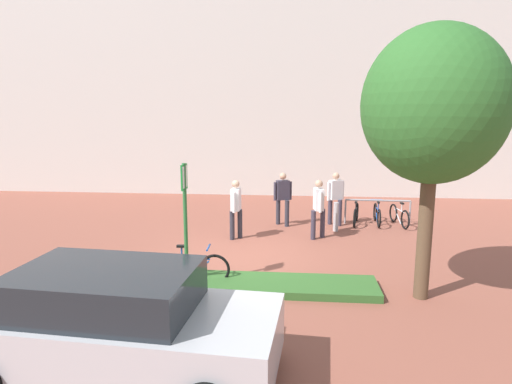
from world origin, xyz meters
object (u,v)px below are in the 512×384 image
(parking_sign_post, at_px, (185,207))
(person_casual_tan, at_px, (335,195))
(bike_rack_cluster, at_px, (377,214))
(person_suited_navy, at_px, (283,195))
(person_shirt_blue, at_px, (236,206))
(bollard_steel, at_px, (336,217))
(bike_at_sign, at_px, (191,268))
(tree_sidewalk, at_px, (434,106))
(person_shirt_white, at_px, (318,205))
(car_silver_sedan, at_px, (118,324))

(parking_sign_post, distance_m, person_casual_tan, 6.49)
(bike_rack_cluster, xyz_separation_m, person_suited_navy, (-3.07, -0.37, 0.63))
(parking_sign_post, bearing_deg, person_shirt_blue, 80.92)
(bollard_steel, height_order, person_suited_navy, person_suited_navy)
(bike_at_sign, bearing_deg, bike_rack_cluster, 48.10)
(tree_sidewalk, xyz_separation_m, person_shirt_white, (-1.83, 3.96, -2.74))
(car_silver_sedan, bearing_deg, parking_sign_post, 87.08)
(bike_rack_cluster, bearing_deg, bike_at_sign, -131.90)
(parking_sign_post, distance_m, person_shirt_white, 4.84)
(car_silver_sedan, bearing_deg, person_suited_navy, 76.45)
(bollard_steel, relative_size, person_shirt_blue, 0.52)
(person_casual_tan, bearing_deg, parking_sign_post, -123.33)
(tree_sidewalk, xyz_separation_m, car_silver_sedan, (-4.91, -3.03, -2.97))
(car_silver_sedan, bearing_deg, person_shirt_white, 66.18)
(bike_rack_cluster, relative_size, car_silver_sedan, 0.48)
(parking_sign_post, xyz_separation_m, bollard_steel, (3.51, 4.64, -1.25))
(tree_sidewalk, xyz_separation_m, bollard_steel, (-1.24, 4.81, -3.27))
(person_shirt_blue, bearing_deg, person_shirt_white, 5.98)
(parking_sign_post, bearing_deg, person_suited_navy, 70.31)
(person_shirt_white, bearing_deg, car_silver_sedan, -113.82)
(person_shirt_blue, height_order, car_silver_sedan, person_shirt_blue)
(parking_sign_post, distance_m, bike_at_sign, 1.36)
(parking_sign_post, bearing_deg, car_silver_sedan, -92.92)
(bike_at_sign, relative_size, car_silver_sedan, 0.38)
(bike_at_sign, distance_m, bollard_steel, 5.68)
(person_suited_navy, bearing_deg, bike_rack_cluster, 6.90)
(bike_at_sign, bearing_deg, tree_sidewalk, -3.61)
(bollard_steel, distance_m, person_suited_navy, 1.82)
(parking_sign_post, xyz_separation_m, car_silver_sedan, (-0.16, -3.19, -0.94))
(bollard_steel, distance_m, car_silver_sedan, 8.65)
(parking_sign_post, xyz_separation_m, bike_at_sign, (0.05, 0.13, -1.35))
(bollard_steel, relative_size, car_silver_sedan, 0.20)
(bollard_steel, xyz_separation_m, person_shirt_blue, (-2.94, -1.10, 0.53))
(person_casual_tan, distance_m, car_silver_sedan, 9.34)
(bollard_steel, bearing_deg, parking_sign_post, -127.09)
(person_shirt_blue, bearing_deg, bollard_steel, 20.42)
(bike_at_sign, relative_size, person_casual_tan, 0.98)
(bike_at_sign, height_order, bike_rack_cluster, bike_at_sign)
(bike_at_sign, height_order, person_suited_navy, person_suited_navy)
(person_shirt_white, height_order, person_shirt_blue, same)
(person_suited_navy, xyz_separation_m, person_shirt_blue, (-1.29, -1.64, 0.00))
(bike_rack_cluster, distance_m, person_suited_navy, 3.15)
(person_casual_tan, distance_m, person_shirt_blue, 3.50)
(tree_sidewalk, height_order, car_silver_sedan, tree_sidewalk)
(bike_at_sign, bearing_deg, parking_sign_post, -111.67)
(tree_sidewalk, bearing_deg, person_shirt_white, 114.78)
(bollard_steel, bearing_deg, car_silver_sedan, -115.12)
(bollard_steel, distance_m, person_shirt_white, 1.16)
(bike_rack_cluster, relative_size, person_casual_tan, 1.23)
(bollard_steel, height_order, person_shirt_white, person_shirt_white)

